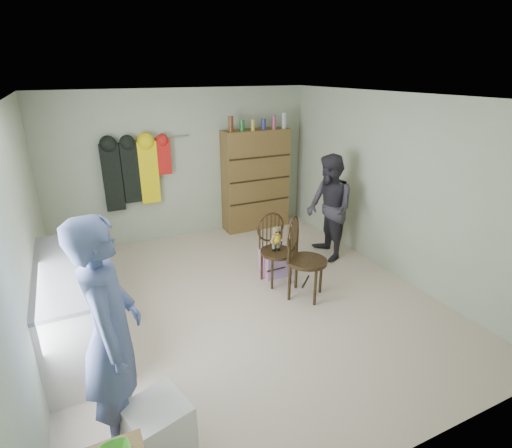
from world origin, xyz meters
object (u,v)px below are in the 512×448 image
counter (74,306)px  dresser (256,179)px  chair_far (302,255)px  chair_front (275,245)px

counter → dresser: bearing=35.7°
counter → chair_far: 2.67m
chair_far → dresser: size_ratio=0.53×
chair_front → chair_far: bearing=-77.8°
dresser → counter: bearing=-144.3°
chair_front → dresser: dresser is taller
counter → chair_far: bearing=-3.7°
counter → dresser: size_ratio=0.90×
chair_front → chair_far: 0.52m
dresser → chair_far: bearing=-102.2°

